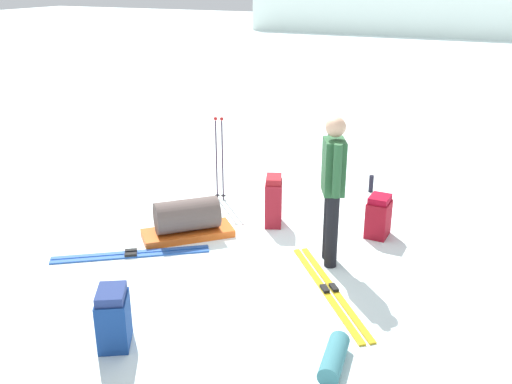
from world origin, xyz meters
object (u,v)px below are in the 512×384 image
(backpack_bright, at_px, (113,318))
(skier_standing, at_px, (333,184))
(ski_pair_near, at_px, (131,254))
(backpack_small_spare, at_px, (378,217))
(thermos_bottle, at_px, (371,184))
(ski_pair_far, at_px, (329,290))
(ski_poles_planted_near, at_px, (219,154))
(gear_sled, at_px, (187,220))
(sleeping_mat_rolled, at_px, (334,358))
(backpack_large_dark, at_px, (274,201))

(backpack_bright, bearing_deg, skier_standing, 61.67)
(ski_pair_near, xyz_separation_m, backpack_small_spare, (2.49, 1.75, 0.25))
(thermos_bottle, bearing_deg, ski_pair_near, -122.01)
(ski_pair_far, bearing_deg, ski_pair_near, -174.95)
(backpack_small_spare, bearing_deg, ski_poles_planted_near, 173.72)
(ski_poles_planted_near, xyz_separation_m, thermos_bottle, (1.92, 1.23, -0.56))
(backpack_small_spare, bearing_deg, gear_sled, -154.59)
(sleeping_mat_rolled, bearing_deg, backpack_bright, -164.69)
(backpack_small_spare, distance_m, gear_sled, 2.39)
(backpack_small_spare, bearing_deg, ski_pair_near, -144.89)
(ski_pair_near, distance_m, ski_pair_far, 2.38)
(ski_pair_far, xyz_separation_m, sleeping_mat_rolled, (0.42, -1.16, 0.08))
(ski_poles_planted_near, distance_m, gear_sled, 1.39)
(backpack_small_spare, relative_size, thermos_bottle, 2.06)
(ski_pair_far, distance_m, backpack_large_dark, 1.81)
(gear_sled, bearing_deg, ski_pair_far, -14.34)
(backpack_small_spare, xyz_separation_m, gear_sled, (-2.16, -1.02, -0.04))
(ski_pair_far, height_order, backpack_large_dark, backpack_large_dark)
(backpack_large_dark, bearing_deg, backpack_bright, -94.71)
(ski_poles_planted_near, relative_size, gear_sled, 1.10)
(backpack_bright, relative_size, ski_poles_planted_near, 0.45)
(ski_pair_near, bearing_deg, skier_standing, 21.09)
(ski_pair_near, height_order, backpack_bright, backpack_bright)
(backpack_large_dark, distance_m, sleeping_mat_rolled, 2.97)
(skier_standing, xyz_separation_m, backpack_large_dark, (-0.99, 0.69, -0.63))
(skier_standing, bearing_deg, backpack_bright, -118.33)
(backpack_large_dark, distance_m, ski_poles_planted_near, 1.22)
(ski_pair_far, distance_m, sleeping_mat_rolled, 1.24)
(backpack_large_dark, bearing_deg, ski_poles_planted_near, 154.98)
(backpack_small_spare, xyz_separation_m, thermos_bottle, (-0.46, 1.49, -0.13))
(backpack_small_spare, distance_m, sleeping_mat_rolled, 2.73)
(skier_standing, xyz_separation_m, backpack_small_spare, (0.33, 0.92, -0.69))
(ski_pair_far, relative_size, backpack_bright, 2.92)
(backpack_small_spare, xyz_separation_m, sleeping_mat_rolled, (0.29, -2.71, -0.17))
(ski_pair_far, distance_m, ski_poles_planted_near, 2.97)
(backpack_large_dark, height_order, backpack_bright, backpack_large_dark)
(ski_pair_near, relative_size, sleeping_mat_rolled, 2.91)
(backpack_large_dark, height_order, gear_sled, backpack_large_dark)
(backpack_small_spare, height_order, thermos_bottle, backpack_small_spare)
(ski_pair_near, relative_size, thermos_bottle, 6.15)
(ski_pair_near, xyz_separation_m, gear_sled, (0.34, 0.73, 0.21))
(ski_poles_planted_near, bearing_deg, backpack_bright, -76.91)
(skier_standing, bearing_deg, sleeping_mat_rolled, -70.67)
(skier_standing, height_order, ski_pair_far, skier_standing)
(skier_standing, relative_size, thermos_bottle, 6.54)
(ski_pair_near, bearing_deg, sleeping_mat_rolled, -18.93)
(skier_standing, bearing_deg, ski_pair_near, -158.91)
(sleeping_mat_rolled, bearing_deg, backpack_large_dark, 123.20)
(ski_poles_planted_near, height_order, gear_sled, ski_poles_planted_near)
(ski_poles_planted_near, bearing_deg, sleeping_mat_rolled, -47.98)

